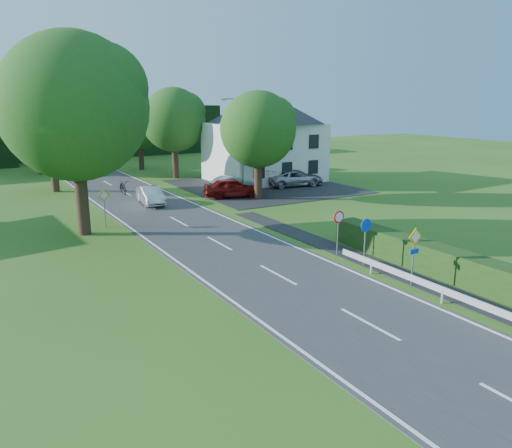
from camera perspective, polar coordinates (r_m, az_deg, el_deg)
road at (r=29.72m, az=-5.93°, el=-1.31°), size 7.00×80.00×0.04m
parking_pad at (r=46.48m, az=0.78°, el=4.34°), size 14.00×16.00×0.04m
line_edge_left at (r=28.57m, az=-11.86°, el=-2.12°), size 0.12×80.00×0.01m
line_edge_right at (r=31.16m, az=-0.50°, el=-0.46°), size 0.12×80.00×0.01m
line_centre at (r=29.71m, az=-5.93°, el=-1.26°), size 0.12×80.00×0.01m
tree_main at (r=30.73m, az=-19.81°, el=9.44°), size 9.40×9.40×11.64m
tree_left_far at (r=46.74m, az=-22.34°, el=8.64°), size 7.00×7.00×8.58m
tree_right_far at (r=51.77m, az=-9.33°, el=10.20°), size 7.40×7.40×9.09m
tree_left_back at (r=58.68m, az=-23.66°, el=9.15°), size 6.60×6.60×8.07m
tree_right_back at (r=59.02m, az=-13.11°, el=9.72°), size 6.20×6.20×7.56m
tree_right_mid at (r=39.88m, az=0.24°, el=8.92°), size 7.00×7.00×8.58m
treeline_right at (r=74.91m, az=-15.44°, el=10.21°), size 30.00×5.00×7.00m
house_white at (r=49.54m, az=0.96°, el=10.05°), size 10.60×8.40×8.60m
streetlight at (r=41.38m, az=-1.73°, el=9.34°), size 2.03×0.18×8.00m
sign_priority_right at (r=22.28m, az=17.66°, el=-2.39°), size 0.78×0.09×2.59m
sign_roundabout at (r=24.32m, az=12.41°, el=-1.00°), size 0.64×0.08×2.37m
sign_speed_limit at (r=25.74m, az=9.42°, el=0.19°), size 0.64×0.11×2.37m
sign_priority_left at (r=32.52m, az=-16.97°, el=2.56°), size 0.78×0.09×2.44m
moving_car at (r=39.07m, az=-11.96°, el=3.22°), size 1.81×4.22×1.35m
motorcycle at (r=44.14m, az=-14.95°, el=4.12°), size 0.89×2.20×1.13m
parked_car_red at (r=40.98m, az=-2.71°, el=4.17°), size 5.01×3.23×1.59m
parked_car_silver_a at (r=43.57m, az=-2.67°, el=4.63°), size 4.43×2.12×1.40m
parked_car_grey at (r=47.19m, az=4.60°, el=5.37°), size 5.44×3.98×1.46m
parked_car_silver_b at (r=46.53m, az=4.34°, el=5.22°), size 5.39×3.04×1.42m
parasol at (r=43.38m, az=1.47°, el=4.96°), size 2.39×2.42×1.93m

